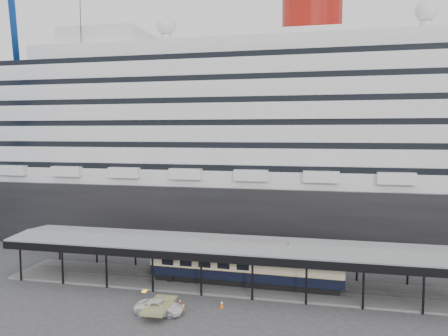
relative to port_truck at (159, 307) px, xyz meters
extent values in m
plane|color=#363638|center=(5.68, 4.77, -0.68)|extent=(200.00, 200.00, 0.00)
cube|color=black|center=(5.68, 36.77, 4.32)|extent=(130.00, 30.00, 10.00)
cylinder|color=maroon|center=(13.68, 36.77, 36.72)|extent=(10.00, 10.00, 9.00)
sphere|color=silver|center=(-12.32, 36.77, 37.02)|extent=(3.60, 3.60, 3.60)
sphere|color=silver|center=(31.68, 36.77, 37.02)|extent=(3.60, 3.60, 3.60)
cube|color=slate|center=(5.68, 9.77, -0.56)|extent=(56.00, 8.00, 0.24)
cube|color=slate|center=(5.68, 9.05, -0.40)|extent=(54.00, 0.08, 0.10)
cube|color=slate|center=(5.68, 10.49, -0.40)|extent=(54.00, 0.08, 0.10)
cube|color=black|center=(5.68, 5.27, 3.77)|extent=(56.00, 0.18, 0.90)
cube|color=black|center=(5.68, 14.27, 3.77)|extent=(56.00, 0.18, 0.90)
cube|color=slate|center=(5.68, 9.77, 4.50)|extent=(56.00, 9.00, 0.24)
cylinder|color=black|center=(-23.53, 26.52, 22.92)|extent=(0.12, 0.12, 47.21)
imported|color=white|center=(0.00, 0.00, 0.00)|extent=(4.97, 2.41, 1.36)
cube|color=black|center=(7.04, 9.77, -0.08)|extent=(21.95, 3.12, 0.73)
cube|color=black|center=(7.04, 9.77, 0.86)|extent=(23.01, 3.57, 1.15)
cube|color=beige|center=(7.04, 9.77, 2.11)|extent=(23.01, 3.61, 1.36)
cube|color=black|center=(7.04, 9.77, 3.00)|extent=(23.01, 3.57, 0.42)
cube|color=#FB320D|center=(1.31, 2.60, -0.67)|extent=(0.43, 0.43, 0.03)
cone|color=#FB320D|center=(1.31, 2.60, -0.33)|extent=(0.36, 0.36, 0.67)
cylinder|color=white|center=(1.31, 2.60, -0.26)|extent=(0.22, 0.22, 0.13)
cube|color=#F7420D|center=(2.04, 1.49, -0.67)|extent=(0.45, 0.45, 0.03)
cone|color=#F7420D|center=(2.04, 1.49, -0.29)|extent=(0.38, 0.38, 0.74)
cylinder|color=white|center=(2.04, 1.49, -0.22)|extent=(0.24, 0.24, 0.14)
cube|color=orange|center=(5.79, 2.93, -0.66)|extent=(0.53, 0.53, 0.03)
cone|color=orange|center=(5.79, 2.93, -0.28)|extent=(0.45, 0.45, 0.77)
cylinder|color=white|center=(5.79, 2.93, -0.20)|extent=(0.24, 0.24, 0.15)
camera|label=1|loc=(15.66, -40.19, 17.55)|focal=35.00mm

